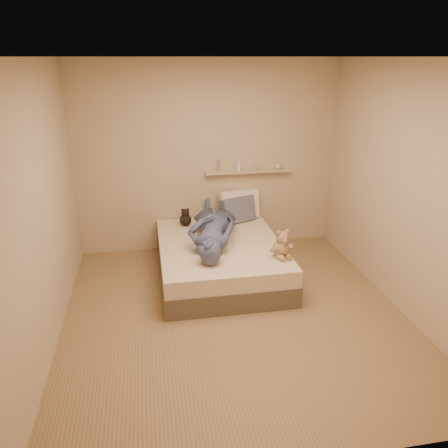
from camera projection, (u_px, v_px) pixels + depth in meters
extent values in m
plane|color=olive|center=(235.00, 314.00, 4.71)|extent=(3.80, 3.80, 0.00)
plane|color=silver|center=(237.00, 57.00, 3.78)|extent=(3.80, 3.80, 0.00)
plane|color=tan|center=(208.00, 158.00, 5.99)|extent=(3.60, 0.00, 3.60)
plane|color=tan|center=(303.00, 300.00, 2.50)|extent=(3.60, 0.00, 3.60)
plane|color=tan|center=(41.00, 210.00, 3.94)|extent=(0.00, 3.80, 3.80)
plane|color=tan|center=(405.00, 190.00, 4.54)|extent=(0.00, 3.80, 3.80)
cube|color=brown|center=(220.00, 266.00, 5.52)|extent=(1.50, 1.90, 0.25)
cube|color=beige|center=(220.00, 250.00, 5.44)|extent=(1.48, 1.88, 0.20)
cube|color=silver|center=(213.00, 251.00, 4.83)|extent=(0.18, 0.13, 0.06)
cube|color=black|center=(213.00, 250.00, 4.82)|extent=(0.09, 0.07, 0.03)
sphere|color=#A4855A|center=(281.00, 248.00, 4.99)|extent=(0.20, 0.20, 0.20)
sphere|color=#A27759|center=(283.00, 238.00, 4.93)|extent=(0.15, 0.15, 0.15)
sphere|color=#9A7154|center=(279.00, 233.00, 4.89)|extent=(0.06, 0.06, 0.06)
sphere|color=tan|center=(287.00, 232.00, 4.92)|extent=(0.06, 0.06, 0.06)
sphere|color=#977853|center=(285.00, 241.00, 4.87)|extent=(0.06, 0.06, 0.06)
cylinder|color=#A37E57|center=(275.00, 249.00, 4.94)|extent=(0.11, 0.14, 0.11)
cylinder|color=#A87859|center=(290.00, 247.00, 4.99)|extent=(0.07, 0.14, 0.11)
cylinder|color=tan|center=(281.00, 257.00, 4.92)|extent=(0.11, 0.15, 0.07)
cylinder|color=#93714E|center=(288.00, 256.00, 4.95)|extent=(0.07, 0.14, 0.07)
cylinder|color=beige|center=(282.00, 243.00, 4.95)|extent=(0.12, 0.12, 0.02)
sphere|color=black|center=(185.00, 220.00, 5.92)|extent=(0.16, 0.16, 0.16)
sphere|color=black|center=(185.00, 213.00, 5.87)|extent=(0.11, 0.11, 0.11)
sphere|color=black|center=(183.00, 210.00, 5.85)|extent=(0.04, 0.04, 0.04)
sphere|color=black|center=(188.00, 210.00, 5.86)|extent=(0.04, 0.04, 0.04)
cube|color=#F1E3BE|center=(239.00, 204.00, 6.16)|extent=(0.58, 0.33, 0.42)
cube|color=#565969|center=(238.00, 210.00, 6.04)|extent=(0.54, 0.40, 0.36)
imported|color=#495173|center=(213.00, 226.00, 5.39)|extent=(0.91, 1.67, 0.38)
cube|color=tan|center=(248.00, 172.00, 6.09)|extent=(1.20, 0.12, 0.03)
cylinder|color=silver|center=(219.00, 165.00, 5.99)|extent=(0.04, 0.04, 0.18)
imported|color=silver|center=(239.00, 164.00, 6.04)|extent=(0.09, 0.09, 0.18)
cylinder|color=#BDB4A2|center=(256.00, 168.00, 6.10)|extent=(0.06, 0.06, 0.06)
imported|color=#BABEC3|center=(278.00, 165.00, 6.14)|extent=(0.10, 0.10, 0.11)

